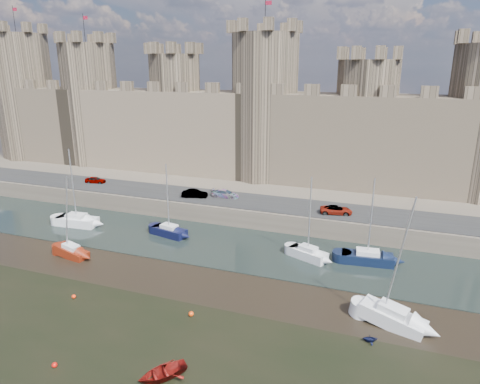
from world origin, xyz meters
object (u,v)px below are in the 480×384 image
(sailboat_1, at_px, (169,231))
(sailboat_4, at_px, (71,251))
(car_1, at_px, (195,194))
(car_3, at_px, (336,210))
(sailboat_2, at_px, (308,253))
(sailboat_5, at_px, (392,317))
(sailboat_0, at_px, (77,220))
(sailboat_3, at_px, (367,257))
(car_0, at_px, (95,180))
(car_2, at_px, (225,194))

(sailboat_1, bearing_deg, sailboat_4, -116.67)
(car_1, height_order, car_3, car_1)
(sailboat_2, relative_size, sailboat_5, 0.83)
(car_3, height_order, sailboat_1, sailboat_1)
(sailboat_0, distance_m, sailboat_3, 37.49)
(sailboat_0, bearing_deg, sailboat_3, -2.63)
(sailboat_1, xyz_separation_m, sailboat_2, (17.76, -0.66, 0.02))
(car_1, height_order, sailboat_0, sailboat_0)
(sailboat_0, relative_size, sailboat_1, 1.12)
(car_3, distance_m, sailboat_3, 9.40)
(car_1, distance_m, sailboat_2, 20.59)
(car_0, xyz_separation_m, car_2, (22.45, -0.05, 0.02))
(sailboat_1, bearing_deg, sailboat_0, -162.93)
(car_0, height_order, sailboat_5, sailboat_5)
(sailboat_2, xyz_separation_m, sailboat_5, (9.06, -10.10, 0.03))
(sailboat_0, xyz_separation_m, sailboat_3, (37.46, 1.52, -0.06))
(sailboat_5, bearing_deg, car_1, 161.36)
(car_1, xyz_separation_m, sailboat_1, (0.49, -8.58, -2.35))
(sailboat_4, bearing_deg, sailboat_5, 5.44)
(car_2, xyz_separation_m, sailboat_2, (14.19, -10.83, -2.30))
(sailboat_0, relative_size, sailboat_3, 1.09)
(car_0, height_order, sailboat_3, sailboat_3)
(sailboat_3, bearing_deg, sailboat_4, -169.35)
(sailboat_1, height_order, sailboat_2, sailboat_2)
(car_1, height_order, sailboat_2, sailboat_2)
(sailboat_2, bearing_deg, sailboat_0, -156.40)
(sailboat_0, bearing_deg, car_3, 11.01)
(car_3, relative_size, sailboat_4, 0.43)
(car_2, relative_size, sailboat_1, 0.42)
(sailboat_1, distance_m, sailboat_4, 11.73)
(car_3, bearing_deg, sailboat_0, 94.36)
(sailboat_3, xyz_separation_m, sailboat_4, (-31.49, -9.55, -0.04))
(car_2, bearing_deg, sailboat_0, 119.71)
(car_0, bearing_deg, sailboat_2, -118.41)
(sailboat_4, bearing_deg, car_0, 128.92)
(car_2, distance_m, sailboat_3, 22.79)
(car_3, xyz_separation_m, sailboat_4, (-26.94, -17.44, -2.35))
(car_0, xyz_separation_m, sailboat_0, (5.49, -11.27, -2.24))
(car_0, xyz_separation_m, car_1, (18.39, -1.65, 0.06))
(car_1, xyz_separation_m, sailboat_0, (-12.90, -9.63, -2.30))
(sailboat_1, height_order, sailboat_3, sailboat_3)
(sailboat_2, relative_size, sailboat_3, 0.99)
(car_1, bearing_deg, sailboat_0, 113.01)
(car_1, relative_size, sailboat_4, 0.39)
(car_1, relative_size, sailboat_5, 0.32)
(car_2, height_order, sailboat_4, sailboat_4)
(car_0, relative_size, sailboat_3, 0.34)
(car_2, relative_size, car_3, 0.97)
(car_0, bearing_deg, car_3, -104.65)
(car_0, xyz_separation_m, sailboat_5, (45.70, -20.98, -2.24))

